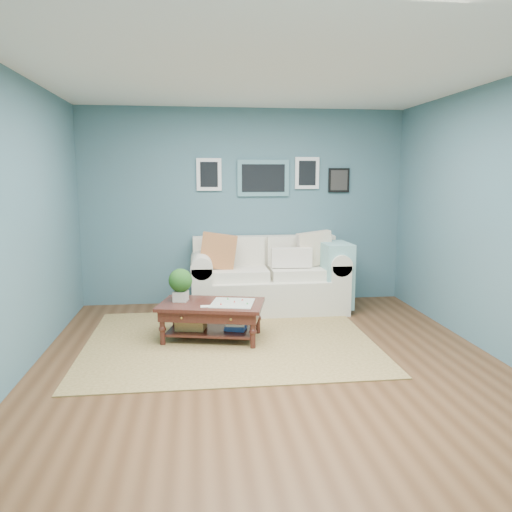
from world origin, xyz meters
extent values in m
plane|color=brown|center=(0.00, 0.00, 0.00)|extent=(5.00, 5.00, 0.00)
plane|color=white|center=(0.00, 0.00, 2.70)|extent=(5.00, 5.00, 0.00)
cube|color=#46707D|center=(0.00, 2.50, 1.35)|extent=(4.50, 0.02, 2.70)
cube|color=#46707D|center=(0.00, -2.50, 1.35)|extent=(4.50, 0.02, 2.70)
cube|color=#46707D|center=(-2.25, 0.00, 1.35)|extent=(0.02, 5.00, 2.70)
cube|color=#46707D|center=(2.25, 0.00, 1.35)|extent=(0.02, 5.00, 2.70)
cube|color=slate|center=(0.26, 2.48, 1.75)|extent=(0.72, 0.03, 0.50)
cube|color=black|center=(0.26, 2.46, 1.75)|extent=(0.60, 0.01, 0.38)
cube|color=white|center=(-0.49, 2.48, 1.80)|extent=(0.34, 0.03, 0.44)
cube|color=white|center=(0.88, 2.48, 1.82)|extent=(0.34, 0.03, 0.44)
cube|color=black|center=(1.34, 2.48, 1.72)|extent=(0.30, 0.03, 0.34)
cube|color=brown|center=(-0.34, 0.75, 0.01)|extent=(3.07, 2.46, 0.01)
cube|color=beige|center=(0.26, 1.99, 0.22)|extent=(1.51, 0.93, 0.45)
cube|color=beige|center=(0.26, 2.35, 0.70)|extent=(1.97, 0.23, 0.51)
cube|color=beige|center=(-0.62, 1.99, 0.33)|extent=(0.25, 0.93, 0.66)
cube|color=beige|center=(1.14, 1.99, 0.33)|extent=(0.25, 0.93, 0.66)
cylinder|color=beige|center=(-0.62, 1.99, 0.66)|extent=(0.28, 0.93, 0.28)
cylinder|color=beige|center=(1.14, 1.99, 0.66)|extent=(0.28, 0.93, 0.28)
cube|color=beige|center=(-0.14, 1.93, 0.51)|extent=(0.76, 0.59, 0.14)
cube|color=beige|center=(0.66, 1.93, 0.51)|extent=(0.76, 0.59, 0.14)
cube|color=beige|center=(-0.14, 2.22, 0.77)|extent=(0.76, 0.13, 0.38)
cube|color=beige|center=(0.66, 2.22, 0.77)|extent=(0.76, 0.13, 0.38)
cube|color=#B44C2F|center=(-0.40, 1.94, 0.82)|extent=(0.51, 0.18, 0.50)
cube|color=beige|center=(0.90, 2.01, 0.82)|extent=(0.50, 0.19, 0.49)
cube|color=beige|center=(0.56, 1.88, 0.72)|extent=(0.53, 0.13, 0.25)
cube|color=#80B4B6|center=(1.14, 1.86, 0.49)|extent=(0.36, 0.58, 0.85)
cube|color=#381311|center=(-0.53, 0.83, 0.40)|extent=(1.23, 0.88, 0.04)
cube|color=#381311|center=(-0.53, 0.83, 0.32)|extent=(1.14, 0.79, 0.11)
cube|color=#381311|center=(-0.53, 0.83, 0.10)|extent=(1.03, 0.68, 0.02)
sphere|color=gold|center=(-0.85, 0.60, 0.32)|extent=(0.03, 0.03, 0.03)
sphere|color=gold|center=(-0.34, 0.48, 0.32)|extent=(0.03, 0.03, 0.03)
cylinder|color=#381311|center=(-1.05, 0.69, 0.19)|extent=(0.06, 0.06, 0.38)
cylinder|color=#381311|center=(-0.12, 0.48, 0.19)|extent=(0.06, 0.06, 0.38)
cylinder|color=#381311|center=(-0.94, 1.18, 0.19)|extent=(0.06, 0.06, 0.38)
cylinder|color=#381311|center=(0.00, 0.96, 0.19)|extent=(0.06, 0.06, 0.38)
cube|color=beige|center=(-0.86, 0.95, 0.47)|extent=(0.18, 0.18, 0.11)
sphere|color=#215319|center=(-0.86, 0.95, 0.65)|extent=(0.26, 0.26, 0.26)
cube|color=beige|center=(-0.30, 0.78, 0.42)|extent=(0.53, 0.53, 0.01)
cube|color=tan|center=(-0.75, 0.88, 0.21)|extent=(0.36, 0.29, 0.19)
cube|color=#254995|center=(-0.27, 0.79, 0.17)|extent=(0.25, 0.21, 0.10)
camera|label=1|loc=(-0.68, -4.47, 1.79)|focal=35.00mm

